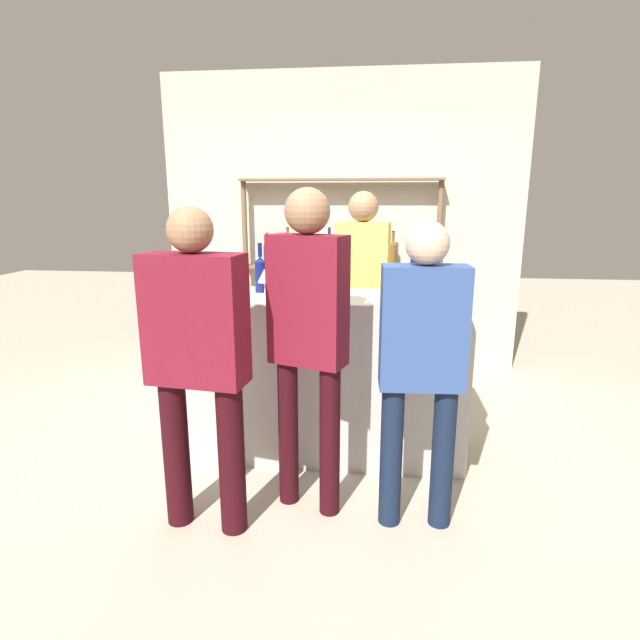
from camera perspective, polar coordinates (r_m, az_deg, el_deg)
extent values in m
plane|color=#B2A893|center=(3.47, 0.00, -14.55)|extent=(16.00, 16.00, 0.00)
cube|color=#B7B2AD|center=(3.26, 0.00, -6.33)|extent=(1.82, 0.56, 1.06)
cube|color=#B2A899|center=(4.94, 2.44, 10.80)|extent=(3.42, 0.12, 2.80)
cylinder|color=brown|center=(4.96, -8.41, 5.05)|extent=(0.05, 0.05, 1.83)
cylinder|color=brown|center=(4.84, 13.16, 4.62)|extent=(0.05, 0.05, 1.83)
cube|color=brown|center=(4.76, 2.34, 15.75)|extent=(1.88, 0.18, 0.02)
cube|color=brown|center=(4.80, 2.25, 6.00)|extent=(1.88, 0.18, 0.02)
cylinder|color=#0F1956|center=(4.89, -6.02, 7.33)|extent=(0.07, 0.07, 0.19)
cone|color=#0F1956|center=(4.88, -6.06, 8.65)|extent=(0.07, 0.07, 0.03)
cylinder|color=#0F1956|center=(4.87, -6.07, 9.30)|extent=(0.03, 0.03, 0.08)
cylinder|color=maroon|center=(4.87, -6.09, 9.83)|extent=(0.03, 0.03, 0.01)
cylinder|color=brown|center=(4.85, -3.70, 7.59)|extent=(0.07, 0.07, 0.24)
cone|color=brown|center=(4.83, -3.72, 9.18)|extent=(0.07, 0.07, 0.03)
cylinder|color=brown|center=(4.83, -3.73, 9.89)|extent=(0.03, 0.03, 0.09)
cylinder|color=#232328|center=(4.83, -3.74, 10.47)|extent=(0.03, 0.03, 0.01)
cylinder|color=brown|center=(4.81, -1.33, 7.56)|extent=(0.07, 0.07, 0.24)
cone|color=brown|center=(4.80, -1.34, 9.15)|extent=(0.07, 0.07, 0.03)
cylinder|color=brown|center=(4.80, -1.35, 9.90)|extent=(0.03, 0.03, 0.09)
cylinder|color=gold|center=(4.80, -1.35, 10.53)|extent=(0.03, 0.03, 0.01)
cylinder|color=#0F1956|center=(4.79, 1.06, 7.55)|extent=(0.08, 0.08, 0.24)
cone|color=#0F1956|center=(4.78, 1.06, 9.17)|extent=(0.08, 0.08, 0.03)
cylinder|color=#0F1956|center=(4.78, 1.07, 9.90)|extent=(0.03, 0.03, 0.09)
cylinder|color=maroon|center=(4.77, 1.07, 10.50)|extent=(0.03, 0.03, 0.01)
cylinder|color=silver|center=(4.78, 3.46, 7.42)|extent=(0.07, 0.07, 0.22)
cone|color=silver|center=(4.77, 3.49, 8.96)|extent=(0.07, 0.07, 0.03)
cylinder|color=silver|center=(4.76, 3.50, 9.60)|extent=(0.03, 0.03, 0.07)
cylinder|color=black|center=(4.76, 3.50, 10.11)|extent=(0.03, 0.03, 0.01)
cylinder|color=#0F1956|center=(4.77, 5.88, 7.41)|extent=(0.07, 0.07, 0.23)
cone|color=#0F1956|center=(4.76, 5.92, 8.98)|extent=(0.07, 0.07, 0.03)
cylinder|color=#0F1956|center=(4.76, 5.94, 9.62)|extent=(0.03, 0.03, 0.07)
cylinder|color=#232328|center=(4.75, 5.95, 10.13)|extent=(0.03, 0.03, 0.01)
cylinder|color=brown|center=(4.78, 8.30, 7.23)|extent=(0.07, 0.07, 0.21)
cone|color=brown|center=(4.77, 8.35, 8.70)|extent=(0.07, 0.07, 0.03)
cylinder|color=brown|center=(4.76, 8.37, 9.40)|extent=(0.03, 0.03, 0.08)
cylinder|color=black|center=(4.76, 8.39, 9.98)|extent=(0.03, 0.03, 0.01)
cylinder|color=#0F1956|center=(4.79, 10.70, 7.11)|extent=(0.06, 0.06, 0.20)
cone|color=#0F1956|center=(4.78, 10.77, 8.49)|extent=(0.06, 0.06, 0.03)
cylinder|color=#0F1956|center=(4.77, 10.79, 9.12)|extent=(0.02, 0.02, 0.08)
cylinder|color=black|center=(4.77, 10.82, 9.66)|extent=(0.03, 0.03, 0.01)
cylinder|color=black|center=(3.07, -0.50, 4.91)|extent=(0.07, 0.07, 0.24)
cone|color=black|center=(3.05, -0.50, 7.42)|extent=(0.07, 0.07, 0.03)
cylinder|color=black|center=(3.05, -0.50, 8.49)|extent=(0.03, 0.03, 0.08)
cylinder|color=gold|center=(3.04, -0.51, 9.36)|extent=(0.03, 0.03, 0.01)
cylinder|color=brown|center=(3.01, -5.11, 4.45)|extent=(0.07, 0.07, 0.21)
cone|color=brown|center=(2.99, -5.16, 6.79)|extent=(0.07, 0.07, 0.03)
cylinder|color=brown|center=(2.98, -5.18, 7.86)|extent=(0.03, 0.03, 0.08)
cylinder|color=#232328|center=(2.98, -5.20, 8.74)|extent=(0.03, 0.03, 0.01)
cylinder|color=black|center=(2.97, -2.17, 4.44)|extent=(0.08, 0.08, 0.22)
cone|color=black|center=(2.96, -2.19, 6.87)|extent=(0.08, 0.08, 0.03)
cylinder|color=black|center=(2.95, -2.20, 8.07)|extent=(0.03, 0.03, 0.09)
cylinder|color=black|center=(2.94, -2.21, 9.05)|extent=(0.03, 0.03, 0.01)
cylinder|color=#0F1956|center=(3.26, 12.86, 4.63)|extent=(0.09, 0.09, 0.19)
cone|color=#0F1956|center=(3.25, 12.96, 6.60)|extent=(0.09, 0.09, 0.04)
cylinder|color=#0F1956|center=(3.24, 13.02, 7.63)|extent=(0.03, 0.03, 0.08)
cylinder|color=gold|center=(3.24, 13.06, 8.43)|extent=(0.04, 0.04, 0.01)
cylinder|color=#0F1956|center=(3.24, -6.80, 4.90)|extent=(0.07, 0.07, 0.20)
cone|color=#0F1956|center=(3.23, -6.86, 6.90)|extent=(0.07, 0.07, 0.03)
cylinder|color=#0F1956|center=(3.22, -6.88, 7.85)|extent=(0.03, 0.03, 0.08)
cylinder|color=black|center=(3.22, -6.91, 8.63)|extent=(0.03, 0.03, 0.01)
cylinder|color=black|center=(3.26, -1.36, 5.04)|extent=(0.08, 0.08, 0.20)
cone|color=black|center=(3.24, -1.37, 7.05)|extent=(0.08, 0.08, 0.04)
cylinder|color=black|center=(3.24, -1.37, 8.03)|extent=(0.03, 0.03, 0.08)
cylinder|color=gold|center=(3.23, -1.38, 8.80)|extent=(0.03, 0.03, 0.01)
cylinder|color=silver|center=(3.12, -6.30, 2.80)|extent=(0.06, 0.06, 0.00)
cylinder|color=silver|center=(3.11, -6.32, 3.57)|extent=(0.01, 0.01, 0.08)
cone|color=silver|center=(3.10, -6.36, 5.05)|extent=(0.09, 0.09, 0.08)
cylinder|color=silver|center=(3.14, -12.81, 3.89)|extent=(0.10, 0.10, 0.14)
sphere|color=tan|center=(3.16, -12.46, 3.20)|extent=(0.02, 0.02, 0.02)
sphere|color=tan|center=(3.13, -12.82, 3.18)|extent=(0.02, 0.02, 0.02)
sphere|color=tan|center=(3.16, -12.94, 3.48)|extent=(0.02, 0.02, 0.02)
sphere|color=tan|center=(3.17, -12.62, 3.64)|extent=(0.02, 0.02, 0.02)
sphere|color=tan|center=(3.14, -12.26, 3.49)|extent=(0.02, 0.02, 0.02)
cylinder|color=black|center=(2.68, 1.12, -13.69)|extent=(0.11, 0.11, 0.82)
cylinder|color=black|center=(2.78, -3.64, -12.66)|extent=(0.11, 0.11, 0.82)
cube|color=maroon|center=(2.48, -1.40, 2.21)|extent=(0.42, 0.29, 0.65)
sphere|color=#936B4C|center=(2.43, -1.46, 12.35)|extent=(0.22, 0.22, 0.22)
cylinder|color=black|center=(2.59, -10.07, -15.36)|extent=(0.13, 0.13, 0.78)
cylinder|color=black|center=(2.72, -16.11, -14.30)|extent=(0.13, 0.13, 0.78)
cube|color=maroon|center=(2.40, -14.05, 0.04)|extent=(0.49, 0.26, 0.62)
sphere|color=#936B4C|center=(2.34, -14.64, 9.95)|extent=(0.21, 0.21, 0.21)
cylinder|color=brown|center=(3.97, 2.84, -4.40)|extent=(0.11, 0.11, 0.82)
cylinder|color=brown|center=(3.93, 6.46, -4.68)|extent=(0.11, 0.11, 0.82)
cube|color=#D1C64C|center=(3.79, 4.85, 6.15)|extent=(0.42, 0.23, 0.65)
sphere|color=#936B4C|center=(3.76, 4.99, 12.79)|extent=(0.22, 0.22, 0.22)
cylinder|color=#121C33|center=(2.67, 13.83, -14.99)|extent=(0.11, 0.11, 0.75)
cylinder|color=#121C33|center=(2.64, 8.13, -15.12)|extent=(0.11, 0.11, 0.75)
cube|color=navy|center=(2.41, 11.72, -0.89)|extent=(0.41, 0.20, 0.59)
sphere|color=#DBB293|center=(2.34, 12.19, 8.58)|extent=(0.20, 0.20, 0.20)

